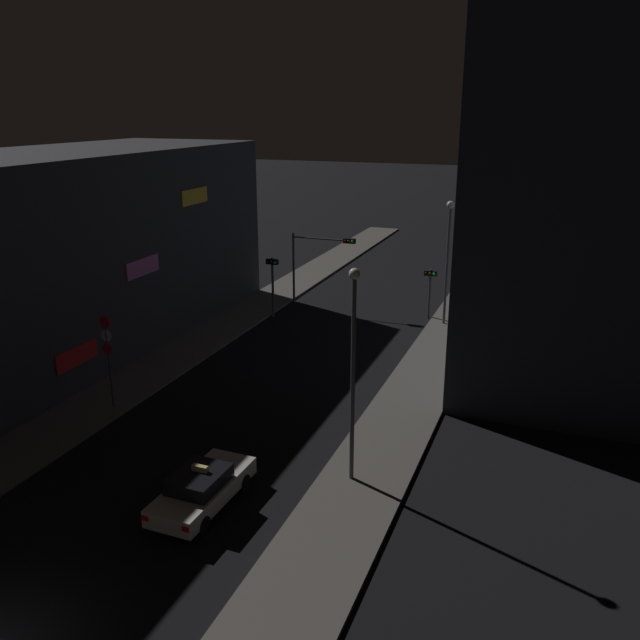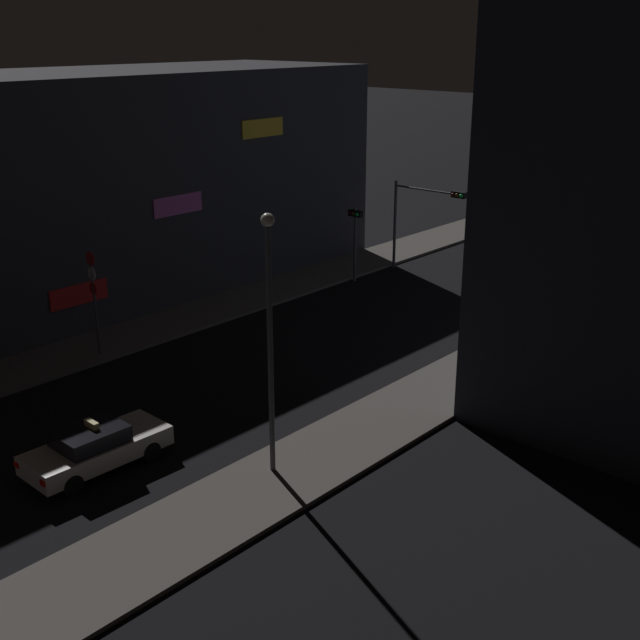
# 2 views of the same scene
# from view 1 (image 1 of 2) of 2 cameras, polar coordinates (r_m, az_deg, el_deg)

# --- Properties ---
(sidewalk_left) EXTENTS (3.24, 64.64, 0.14)m
(sidewalk_left) POSITION_cam_1_polar(r_m,az_deg,el_deg) (45.57, -5.33, 1.19)
(sidewalk_left) COLOR #5B5651
(sidewalk_left) RESTS_ON ground_plane
(sidewalk_right) EXTENTS (3.24, 64.64, 0.14)m
(sidewalk_right) POSITION_cam_1_polar(r_m,az_deg,el_deg) (41.71, 11.33, -0.68)
(sidewalk_right) COLOR #5B5651
(sidewalk_right) RESTS_ON ground_plane
(building_facade_left) EXTENTS (10.02, 28.04, 10.83)m
(building_facade_left) POSITION_cam_1_polar(r_m,az_deg,el_deg) (39.47, -20.98, 5.47)
(building_facade_left) COLOR #333338
(building_facade_left) RESTS_ON ground_plane
(building_facade_right) EXTENTS (9.44, 30.02, 22.01)m
(building_facade_right) POSITION_cam_1_polar(r_m,az_deg,el_deg) (42.17, 21.70, 13.82)
(building_facade_right) COLOR #282D38
(building_facade_right) RESTS_ON ground_plane
(taxi) EXTENTS (1.92, 4.50, 1.62)m
(taxi) POSITION_cam_1_polar(r_m,az_deg,el_deg) (23.61, -10.07, -13.99)
(taxi) COLOR silver
(taxi) RESTS_ON ground_plane
(traffic_light_overhead) EXTENTS (4.49, 0.41, 4.89)m
(traffic_light_overhead) POSITION_cam_1_polar(r_m,az_deg,el_deg) (44.94, -0.20, 5.66)
(traffic_light_overhead) COLOR #47474C
(traffic_light_overhead) RESTS_ON ground_plane
(traffic_light_left_kerb) EXTENTS (0.80, 0.42, 3.91)m
(traffic_light_left_kerb) POSITION_cam_1_polar(r_m,az_deg,el_deg) (42.68, -4.10, 3.85)
(traffic_light_left_kerb) COLOR #47474C
(traffic_light_left_kerb) RESTS_ON ground_plane
(traffic_light_right_kerb) EXTENTS (0.80, 0.42, 3.27)m
(traffic_light_right_kerb) POSITION_cam_1_polar(r_m,az_deg,el_deg) (42.84, 9.41, 3.14)
(traffic_light_right_kerb) COLOR #47474C
(traffic_light_right_kerb) RESTS_ON ground_plane
(sign_pole_left) EXTENTS (0.56, 0.10, 4.30)m
(sign_pole_left) POSITION_cam_1_polar(r_m,az_deg,el_deg) (30.73, -17.70, -2.70)
(sign_pole_left) COLOR #47474C
(sign_pole_left) RESTS_ON sidewalk_left
(street_lamp_near_block) EXTENTS (0.39, 0.39, 7.87)m
(street_lamp_near_block) POSITION_cam_1_polar(r_m,az_deg,el_deg) (22.93, 2.86, -3.32)
(street_lamp_near_block) COLOR #47474C
(street_lamp_near_block) RESTS_ON sidewalk_right
(street_lamp_far_block) EXTENTS (0.46, 0.46, 7.61)m
(street_lamp_far_block) POSITION_cam_1_polar(r_m,az_deg,el_deg) (41.09, 10.93, 6.27)
(street_lamp_far_block) COLOR #47474C
(street_lamp_far_block) RESTS_ON sidewalk_right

